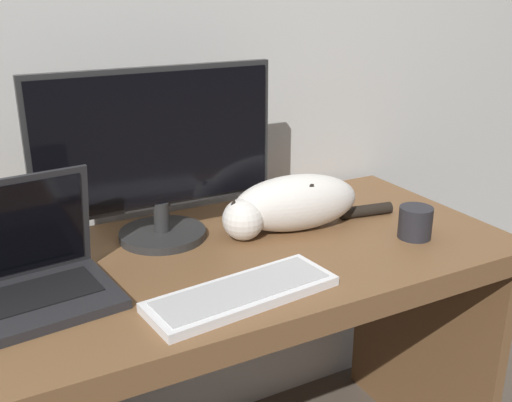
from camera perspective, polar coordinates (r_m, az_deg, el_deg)
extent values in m
cube|color=silver|center=(1.65, -9.95, 16.78)|extent=(6.40, 0.06, 2.60)
cube|color=brown|center=(1.44, -3.59, -6.30)|extent=(1.44, 0.66, 0.06)
cube|color=brown|center=(1.97, 15.40, -12.08)|extent=(0.04, 0.61, 0.72)
cylinder|color=#282828|center=(1.53, -8.88, -3.14)|extent=(0.22, 0.22, 0.02)
cylinder|color=#282828|center=(1.51, -8.98, -1.48)|extent=(0.04, 0.04, 0.08)
cube|color=#282828|center=(1.46, -9.47, 5.83)|extent=(0.60, 0.02, 0.34)
cube|color=black|center=(1.45, -9.33, 5.74)|extent=(0.58, 0.01, 0.32)
cube|color=#232326|center=(1.28, -20.62, -9.11)|extent=(0.35, 0.27, 0.02)
cube|color=black|center=(1.29, -20.85, -8.40)|extent=(0.28, 0.16, 0.00)
cube|color=#232326|center=(1.32, -22.37, -2.54)|extent=(0.33, 0.08, 0.23)
cube|color=black|center=(1.31, -22.32, -2.65)|extent=(0.30, 0.07, 0.20)
cube|color=white|center=(1.23, -1.32, -8.83)|extent=(0.41, 0.18, 0.02)
cube|color=#B3B3B3|center=(1.23, -1.32, -8.37)|extent=(0.38, 0.15, 0.00)
ellipsoid|color=silver|center=(1.55, 3.82, -0.16)|extent=(0.35, 0.18, 0.15)
ellipsoid|color=black|center=(1.54, 4.43, 1.33)|extent=(0.17, 0.12, 0.06)
sphere|color=silver|center=(1.49, -1.22, -1.76)|extent=(0.11, 0.11, 0.11)
cone|color=black|center=(1.47, -2.12, -0.29)|extent=(0.03, 0.03, 0.03)
cone|color=black|center=(1.48, -0.35, -0.08)|extent=(0.03, 0.03, 0.03)
cylinder|color=black|center=(1.68, 10.41, -0.90)|extent=(0.16, 0.06, 0.03)
cylinder|color=#232328|center=(1.56, 14.93, -1.99)|extent=(0.08, 0.08, 0.08)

